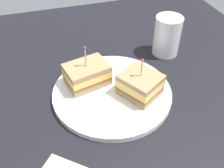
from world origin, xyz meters
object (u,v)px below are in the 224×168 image
(plate, at_px, (112,92))
(sandwich_half_back, at_px, (140,84))
(drink_glass, at_px, (167,38))
(sandwich_half_front, at_px, (87,74))

(plate, xyz_separation_m, sandwich_half_back, (0.03, 0.06, 0.03))
(plate, height_order, drink_glass, drink_glass)
(plate, bearing_deg, sandwich_half_front, -132.10)
(drink_glass, bearing_deg, sandwich_half_back, -42.90)
(sandwich_half_back, xyz_separation_m, drink_glass, (-0.15, 0.14, 0.01))
(sandwich_half_back, bearing_deg, sandwich_half_front, -123.39)
(sandwich_half_front, relative_size, sandwich_half_back, 1.00)
(sandwich_half_front, xyz_separation_m, drink_glass, (-0.08, 0.25, 0.01))
(sandwich_half_front, distance_m, drink_glass, 0.26)
(plate, xyz_separation_m, sandwich_half_front, (-0.04, -0.05, 0.03))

